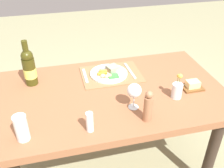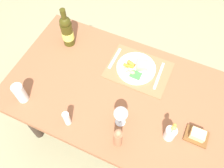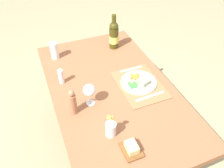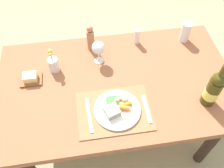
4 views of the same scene
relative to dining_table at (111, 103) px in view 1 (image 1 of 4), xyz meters
name	(u,v)px [view 1 (image 1 of 4)]	position (x,y,z in m)	size (l,w,h in m)	color
ground_plane	(112,166)	(0.00, 0.00, -0.62)	(8.00, 8.00, 0.00)	gray
dining_table	(111,103)	(0.00, 0.00, 0.00)	(1.45, 0.85, 0.72)	#915A3A
placemat	(111,74)	(-0.05, -0.20, 0.09)	(0.41, 0.30, 0.01)	olive
dinner_plate	(109,73)	(-0.03, -0.20, 0.11)	(0.26, 0.26, 0.05)	silver
fork	(130,71)	(-0.19, -0.21, 0.10)	(0.02, 0.22, 0.01)	silver
knife	(85,76)	(0.13, -0.22, 0.10)	(0.02, 0.18, 0.01)	silver
salt_shaker	(90,122)	(0.19, 0.32, 0.15)	(0.04, 0.04, 0.11)	white
wine_bottle	(29,67)	(0.49, -0.22, 0.21)	(0.08, 0.08, 0.31)	#3B3810
wine_glass	(134,91)	(-0.09, 0.19, 0.21)	(0.08, 0.08, 0.16)	white
butter_dish	(192,85)	(-0.51, 0.09, 0.11)	(0.13, 0.10, 0.05)	brown
pepper_mill	(148,107)	(-0.12, 0.31, 0.18)	(0.05, 0.05, 0.19)	#A16C4A
flower_vase	(177,90)	(-0.37, 0.16, 0.15)	(0.06, 0.06, 0.17)	silver
water_tumbler	(22,129)	(0.52, 0.30, 0.15)	(0.07, 0.07, 0.14)	silver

